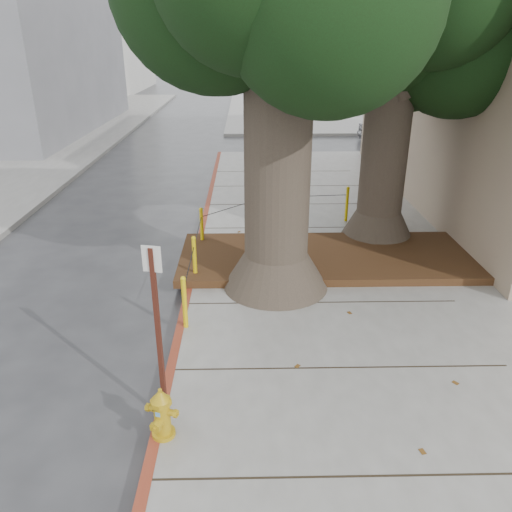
{
  "coord_description": "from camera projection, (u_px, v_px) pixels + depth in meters",
  "views": [
    {
      "loc": [
        -0.87,
        -6.08,
        4.61
      ],
      "look_at": [
        -0.7,
        1.99,
        1.1
      ],
      "focal_mm": 35.0,
      "sensor_mm": 36.0,
      "label": 1
    }
  ],
  "objects": [
    {
      "name": "fire_hydrant",
      "position": [
        162.0,
        413.0,
        5.99
      ],
      "size": [
        0.37,
        0.36,
        0.69
      ],
      "rotation": [
        0.0,
        0.0,
        -0.33
      ],
      "color": "#C19813",
      "rests_on": "sidewalk_main"
    },
    {
      "name": "building_far_white",
      "position": [
        68.0,
        5.0,
        45.37
      ],
      "size": [
        12.0,
        18.0,
        15.0
      ],
      "primitive_type": "cube",
      "color": "silver",
      "rests_on": "ground"
    },
    {
      "name": "car_silver",
      "position": [
        392.0,
        129.0,
        24.57
      ],
      "size": [
        3.3,
        1.48,
        1.1
      ],
      "primitive_type": "imported",
      "rotation": [
        0.0,
        0.0,
        1.52
      ],
      "color": "#939297",
      "rests_on": "ground"
    },
    {
      "name": "car_dark",
      "position": [
        33.0,
        133.0,
        23.09
      ],
      "size": [
        2.24,
        4.6,
        1.29
      ],
      "primitive_type": "imported",
      "rotation": [
        0.0,
        0.0,
        0.1
      ],
      "color": "black",
      "rests_on": "ground"
    },
    {
      "name": "signpost",
      "position": [
        158.0,
        323.0,
        6.02
      ],
      "size": [
        0.23,
        0.07,
        2.32
      ],
      "rotation": [
        0.0,
        0.0,
        -0.23
      ],
      "color": "#471911",
      "rests_on": "sidewalk_main"
    },
    {
      "name": "sidewalk_far",
      "position": [
        343.0,
        110.0,
        35.02
      ],
      "size": [
        16.0,
        20.0,
        0.15
      ],
      "primitive_type": "cube",
      "color": "slate",
      "rests_on": "ground"
    },
    {
      "name": "car_red",
      "position": [
        500.0,
        127.0,
        24.61
      ],
      "size": [
        3.86,
        1.4,
        1.27
      ],
      "primitive_type": "imported",
      "rotation": [
        0.0,
        0.0,
        1.56
      ],
      "color": "maroon",
      "rests_on": "ground"
    },
    {
      "name": "curb_red",
      "position": [
        188.0,
        295.0,
        9.66
      ],
      "size": [
        0.14,
        26.0,
        0.16
      ],
      "primitive_type": "cube",
      "color": "maroon",
      "rests_on": "ground"
    },
    {
      "name": "tree_far",
      "position": [
        413.0,
        18.0,
        10.36
      ],
      "size": [
        4.5,
        3.8,
        7.17
      ],
      "color": "#4C3F33",
      "rests_on": "sidewalk_main"
    },
    {
      "name": "planter_bed",
      "position": [
        327.0,
        257.0,
        10.93
      ],
      "size": [
        6.4,
        2.6,
        0.16
      ],
      "primitive_type": "cube",
      "color": "black",
      "rests_on": "sidewalk_main"
    },
    {
      "name": "ground",
      "position": [
        306.0,
        376.0,
        7.43
      ],
      "size": [
        140.0,
        140.0,
        0.0
      ],
      "primitive_type": "plane",
      "color": "#28282B",
      "rests_on": "ground"
    },
    {
      "name": "bollard_ring",
      "position": [
        246.0,
        232.0,
        11.16
      ],
      "size": [
        3.79,
        5.39,
        0.95
      ],
      "color": "#DDB90C",
      "rests_on": "sidewalk_main"
    }
  ]
}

